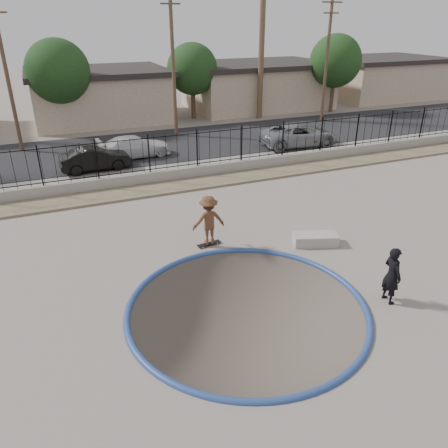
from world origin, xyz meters
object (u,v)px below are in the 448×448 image
at_px(videographer, 392,275).
at_px(car_d, 299,135).
at_px(skater, 209,223).
at_px(concrete_ledge, 315,239).
at_px(skateboard, 209,244).
at_px(car_b, 95,159).
at_px(car_c, 135,147).

bearing_deg(videographer, car_d, -21.52).
height_order(skater, concrete_ledge, skater).
distance_m(skateboard, concrete_ledge, 3.92).
height_order(concrete_ledge, car_d, car_d).
distance_m(videographer, car_b, 16.86).
distance_m(videographer, car_d, 16.94).
relative_size(concrete_ledge, car_c, 0.37).
distance_m(videographer, car_c, 17.67).
xyz_separation_m(skateboard, car_c, (-0.12, 12.00, 0.59)).
bearing_deg(videographer, car_c, 13.27).
bearing_deg(concrete_ledge, videographer, -90.00).
bearing_deg(car_b, videographer, -160.70).
bearing_deg(videographer, concrete_ledge, 0.93).
distance_m(concrete_ledge, car_d, 13.48).
xyz_separation_m(videographer, car_d, (6.47, 15.66, -0.14)).
relative_size(skater, car_c, 0.43).
bearing_deg(videographer, skateboard, 35.70).
xyz_separation_m(skater, videographer, (3.65, -5.26, -0.04)).
bearing_deg(car_d, skateboard, 140.90).
height_order(skater, videographer, skater).
bearing_deg(concrete_ledge, skateboard, 158.80).
bearing_deg(skateboard, car_c, 83.19).
xyz_separation_m(videographer, car_c, (-3.78, 17.26, -0.23)).
height_order(skateboard, car_c, car_c).
bearing_deg(car_c, concrete_ledge, -169.84).
distance_m(concrete_ledge, car_b, 13.37).
relative_size(videographer, car_c, 0.41).
relative_size(car_b, car_d, 0.73).
distance_m(skater, concrete_ledge, 3.98).
bearing_deg(car_b, skateboard, -168.43).
height_order(videographer, car_c, videographer).
relative_size(car_c, car_d, 0.84).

